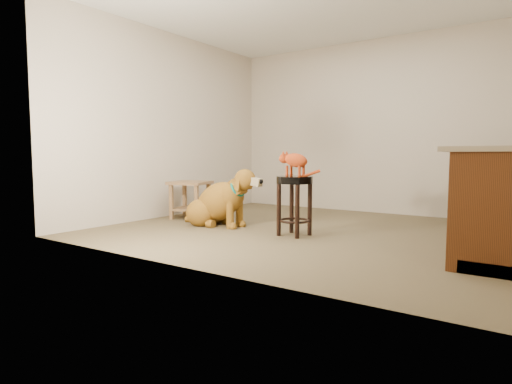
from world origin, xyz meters
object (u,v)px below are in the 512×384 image
Objects in this scene: side_table at (190,194)px; tabby_kitten at (294,161)px; padded_stool at (294,194)px; wood_stool at (472,199)px; golden_retriever at (219,203)px.

side_table is 1.25× the size of tabby_kitten.
wood_stool is at bearing 48.39° from padded_stool.
golden_retriever is (-1.07, 0.02, -0.18)m from padded_stool.
golden_retriever is at bearing 178.83° from padded_stool.
wood_stool is at bearing 31.12° from golden_retriever.
wood_stool is 1.10× the size of side_table.
padded_stool is at bearing -131.61° from wood_stool.
tabby_kitten is at bearing -2.90° from golden_retriever.
tabby_kitten is at bearing -8.95° from side_table.
tabby_kitten is (-1.51, -1.69, 0.46)m from wood_stool.
wood_stool reaches higher than side_table.
tabby_kitten is (1.81, -0.28, 0.47)m from side_table.
padded_stool is at bearing -8.96° from side_table.
wood_stool is 3.07m from golden_retriever.
padded_stool is at bearing -5.72° from tabby_kitten.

